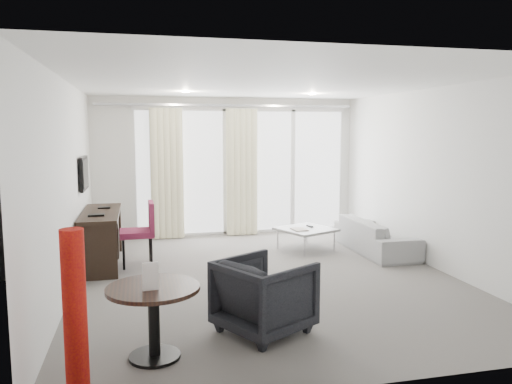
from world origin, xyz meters
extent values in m
cube|color=#66615C|center=(0.00, 0.00, 0.00)|extent=(5.00, 6.00, 0.00)
cube|color=white|center=(0.00, 0.00, 2.60)|extent=(5.00, 6.00, 0.00)
cube|color=silver|center=(-2.50, 0.00, 1.30)|extent=(0.00, 6.00, 2.60)
cube|color=silver|center=(2.50, 0.00, 1.30)|extent=(0.00, 6.00, 2.60)
cube|color=silver|center=(0.00, -3.00, 1.30)|extent=(5.00, 0.00, 2.60)
cylinder|color=#FFE0B2|center=(-0.90, 1.60, 2.59)|extent=(0.12, 0.12, 0.02)
cylinder|color=#FFE0B2|center=(1.20, 1.60, 2.59)|extent=(0.12, 0.12, 0.02)
cylinder|color=#AA150D|center=(-2.11, -2.83, 0.66)|extent=(0.31, 0.31, 1.32)
imported|color=black|center=(-0.48, -1.78, 0.37)|extent=(1.10, 1.09, 0.74)
imported|color=gray|center=(2.12, 1.01, 0.27)|extent=(0.72, 1.84, 0.54)
cube|color=#4D4D50|center=(0.30, 4.50, -0.06)|extent=(5.60, 3.00, 0.12)
camera|label=1|loc=(-1.65, -6.39, 1.99)|focal=35.00mm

